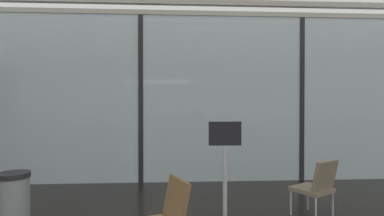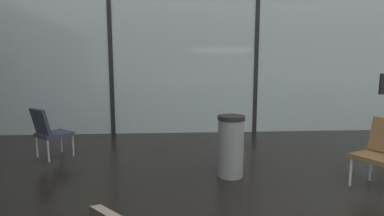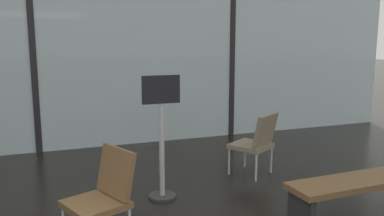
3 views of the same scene
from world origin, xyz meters
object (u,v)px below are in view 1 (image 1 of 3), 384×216
lounge_chair_3 (317,184)px  lounge_chair_1 (165,216)px  trash_bin (13,208)px  parked_airplane (175,92)px  info_sign (225,178)px

lounge_chair_3 → lounge_chair_1: bearing=-3.8°
lounge_chair_1 → lounge_chair_3: 2.48m
lounge_chair_1 → trash_bin: bearing=-128.6°
parked_airplane → lounge_chair_3: bearing=-76.8°
lounge_chair_3 → trash_bin: bearing=-22.6°
trash_bin → info_sign: (2.60, 0.32, 0.25)m
parked_airplane → lounge_chair_1: bearing=-90.9°
lounge_chair_1 → trash_bin: 1.89m
lounge_chair_1 → lounge_chair_3: size_ratio=1.00×
parked_airplane → lounge_chair_3: (2.03, -8.64, -1.68)m
trash_bin → parked_airplane: bearing=77.9°
parked_airplane → trash_bin: bearing=-102.1°
lounge_chair_3 → trash_bin: size_ratio=1.01×
info_sign → lounge_chair_1: bearing=-132.7°
parked_airplane → lounge_chair_3: 9.03m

